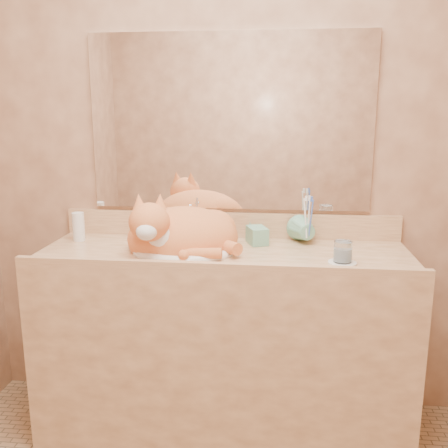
# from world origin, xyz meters

# --- Properties ---
(wall_back) EXTENTS (2.40, 0.02, 2.50)m
(wall_back) POSITION_xyz_m (0.00, 1.00, 1.25)
(wall_back) COLOR brown
(wall_back) RESTS_ON ground
(vanity_counter) EXTENTS (1.60, 0.55, 0.85)m
(vanity_counter) POSITION_xyz_m (0.00, 0.72, 0.42)
(vanity_counter) COLOR #9E6D46
(vanity_counter) RESTS_ON floor
(mirror) EXTENTS (1.30, 0.02, 0.80)m
(mirror) POSITION_xyz_m (0.00, 0.99, 1.39)
(mirror) COLOR white
(mirror) RESTS_ON wall_back
(sink_basin) EXTENTS (0.49, 0.43, 0.14)m
(sink_basin) POSITION_xyz_m (-0.17, 0.70, 0.92)
(sink_basin) COLOR white
(sink_basin) RESTS_ON vanity_counter
(faucet) EXTENTS (0.05, 0.12, 0.16)m
(faucet) POSITION_xyz_m (-0.17, 0.87, 0.93)
(faucet) COLOR silver
(faucet) RESTS_ON vanity_counter
(cat) EXTENTS (0.56, 0.50, 0.27)m
(cat) POSITION_xyz_m (-0.19, 0.72, 0.94)
(cat) COLOR #D16430
(cat) RESTS_ON sink_basin
(soap_dispenser) EXTENTS (0.10, 0.10, 0.17)m
(soap_dispenser) POSITION_xyz_m (0.16, 0.82, 0.94)
(soap_dispenser) COLOR #6AAB8B
(soap_dispenser) RESTS_ON vanity_counter
(toothbrush_cup) EXTENTS (0.16, 0.16, 0.11)m
(toothbrush_cup) POSITION_xyz_m (0.36, 0.86, 0.91)
(toothbrush_cup) COLOR #6AAB8B
(toothbrush_cup) RESTS_ON vanity_counter
(toothbrushes) EXTENTS (0.04, 0.04, 0.23)m
(toothbrushes) POSITION_xyz_m (0.36, 0.86, 0.99)
(toothbrushes) COLOR white
(toothbrushes) RESTS_ON toothbrush_cup
(saucer) EXTENTS (0.11, 0.11, 0.01)m
(saucer) POSITION_xyz_m (0.49, 0.59, 0.85)
(saucer) COLOR white
(saucer) RESTS_ON vanity_counter
(water_glass) EXTENTS (0.07, 0.07, 0.08)m
(water_glass) POSITION_xyz_m (0.49, 0.59, 0.90)
(water_glass) COLOR white
(water_glass) RESTS_ON saucer
(lotion_bottle) EXTENTS (0.06, 0.06, 0.13)m
(lotion_bottle) POSITION_xyz_m (-0.69, 0.84, 0.92)
(lotion_bottle) COLOR white
(lotion_bottle) RESTS_ON vanity_counter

